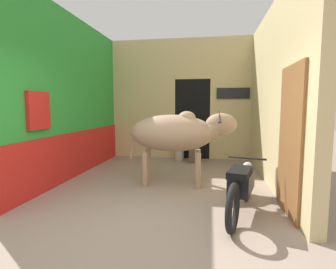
# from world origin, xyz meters

# --- Properties ---
(ground_plane) EXTENTS (30.00, 30.00, 0.00)m
(ground_plane) POSITION_xyz_m (0.00, 0.00, 0.00)
(ground_plane) COLOR gray
(wall_left_shopfront) EXTENTS (0.25, 4.63, 3.47)m
(wall_left_shopfront) POSITION_xyz_m (-2.10, 2.30, 1.68)
(wall_left_shopfront) COLOR green
(wall_left_shopfront) RESTS_ON ground_plane
(wall_back_with_doorway) EXTENTS (4.04, 0.93, 3.47)m
(wall_back_with_doorway) POSITION_xyz_m (0.15, 4.90, 1.50)
(wall_back_with_doorway) COLOR #D1BC84
(wall_back_with_doorway) RESTS_ON ground_plane
(wall_right_with_door) EXTENTS (0.22, 4.63, 3.47)m
(wall_right_with_door) POSITION_xyz_m (2.11, 2.26, 1.71)
(wall_right_with_door) COLOR #D1BC84
(wall_right_with_door) RESTS_ON ground_plane
(cow) EXTENTS (2.07, 0.85, 1.47)m
(cow) POSITION_xyz_m (0.29, 1.95, 1.02)
(cow) COLOR tan
(cow) RESTS_ON ground_plane
(motorcycle_near) EXTENTS (0.70, 1.81, 0.74)m
(motorcycle_near) POSITION_xyz_m (1.34, 0.69, 0.42)
(motorcycle_near) COLOR black
(motorcycle_near) RESTS_ON ground_plane
(shopkeeper_seated) EXTENTS (0.40, 0.34, 1.14)m
(shopkeeper_seated) POSITION_xyz_m (0.48, 4.11, 0.60)
(shopkeeper_seated) COLOR brown
(shopkeeper_seated) RESTS_ON ground_plane
(plastic_stool) EXTENTS (0.36, 0.36, 0.39)m
(plastic_stool) POSITION_xyz_m (0.04, 4.35, 0.21)
(plastic_stool) COLOR beige
(plastic_stool) RESTS_ON ground_plane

